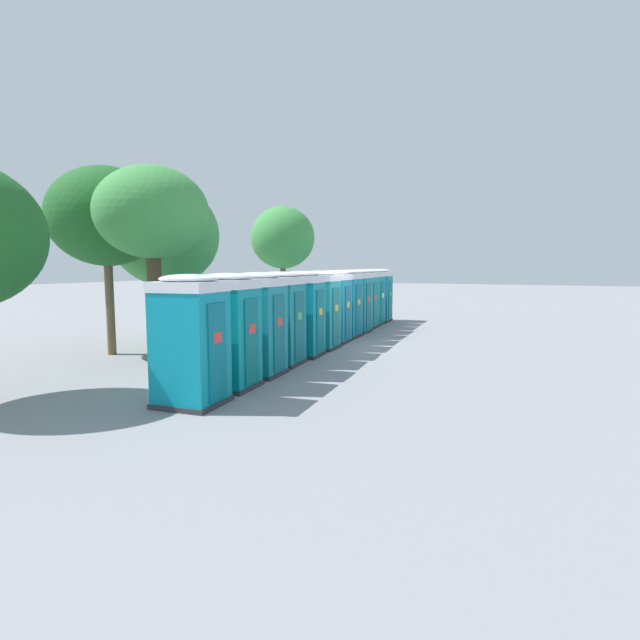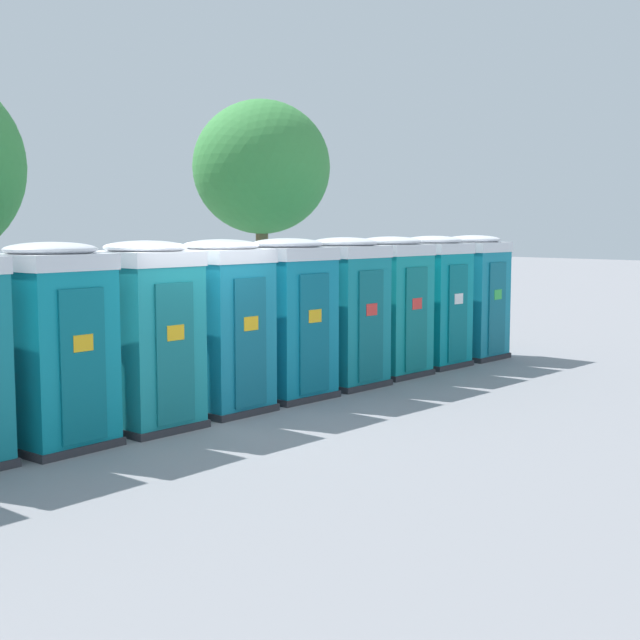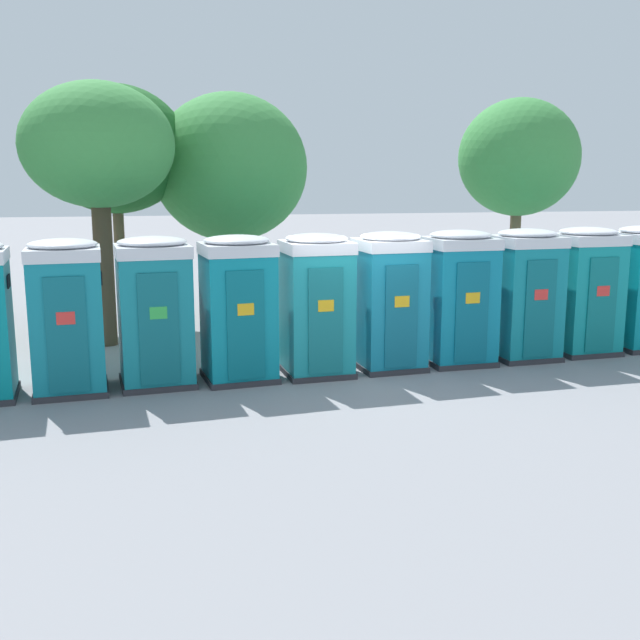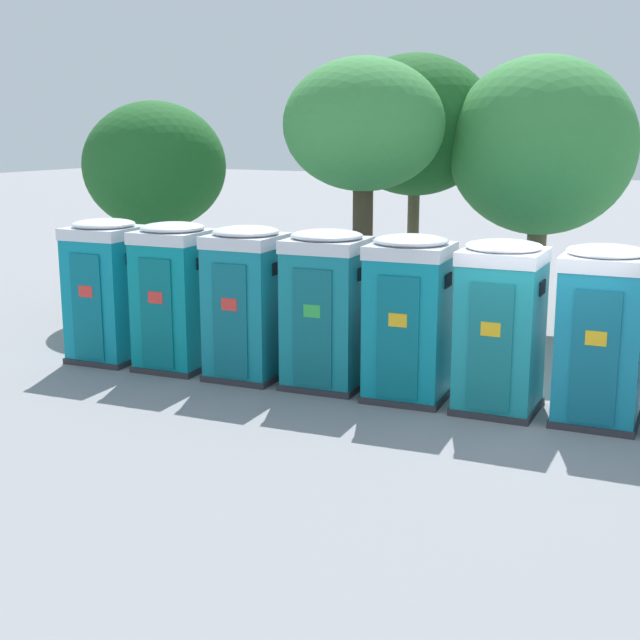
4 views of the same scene
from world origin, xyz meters
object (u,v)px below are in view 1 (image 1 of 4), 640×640
at_px(portapotty_8, 355,301).
at_px(street_tree_3, 283,238).
at_px(portapotty_5, 319,309).
at_px(portapotty_1, 228,331).
at_px(portapotty_3, 279,318).
at_px(portapotty_2, 258,324).
at_px(portapotty_7, 344,303).
at_px(portapotty_6, 332,306).
at_px(portapotty_9, 363,299).
at_px(portapotty_11, 379,295).
at_px(street_tree_4, 165,236).
at_px(portapotty_0, 191,340).
at_px(portapotty_10, 370,297).
at_px(street_tree_1, 106,217).
at_px(street_tree_2, 152,214).
at_px(portapotty_4, 302,313).

height_order(portapotty_8, street_tree_3, street_tree_3).
bearing_deg(portapotty_5, portapotty_1, -176.35).
bearing_deg(portapotty_3, portapotty_2, -173.25).
xyz_separation_m(portapotty_5, portapotty_7, (2.81, 0.25, -0.00)).
height_order(portapotty_6, portapotty_7, same).
distance_m(portapotty_9, portapotty_11, 2.82).
relative_size(portapotty_3, portapotty_8, 1.00).
distance_m(portapotty_7, street_tree_4, 6.85).
bearing_deg(street_tree_4, portapotty_5, -80.14).
xyz_separation_m(portapotty_5, street_tree_4, (-0.94, 5.43, 2.44)).
relative_size(portapotty_3, portapotty_9, 1.00).
distance_m(portapotty_3, street_tree_4, 6.33).
bearing_deg(street_tree_4, portapotty_1, -128.96).
distance_m(portapotty_0, portapotty_11, 15.51).
bearing_deg(portapotty_7, street_tree_3, 52.86).
bearing_deg(portapotty_2, street_tree_4, 60.06).
xyz_separation_m(portapotty_9, portapotty_10, (1.41, 0.12, 0.00)).
bearing_deg(street_tree_1, portapotty_9, -27.60).
height_order(portapotty_0, portapotty_3, same).
distance_m(portapotty_7, portapotty_10, 4.23).
xyz_separation_m(portapotty_0, portapotty_6, (8.44, 0.63, -0.00)).
relative_size(portapotty_1, portapotty_3, 1.00).
height_order(portapotty_7, street_tree_2, street_tree_2).
bearing_deg(portapotty_9, portapotty_2, -175.56).
xyz_separation_m(portapotty_1, street_tree_4, (4.68, 5.79, 2.44)).
xyz_separation_m(street_tree_3, street_tree_4, (-7.12, 0.75, -0.26)).
xyz_separation_m(portapotty_4, street_tree_3, (7.58, 4.76, 2.69)).
bearing_deg(portapotty_1, portapotty_6, 4.07).
bearing_deg(portapotty_1, portapotty_7, 4.12).
bearing_deg(portapotty_3, street_tree_4, 71.25).
bearing_deg(portapotty_8, portapotty_6, -175.99).
bearing_deg(portapotty_10, street_tree_2, 166.03).
xyz_separation_m(portapotty_0, portapotty_4, (5.63, 0.42, -0.00)).
bearing_deg(portapotty_7, portapotty_4, -175.70).
bearing_deg(portapotty_7, portapotty_0, -175.74).
bearing_deg(portapotty_9, street_tree_4, 143.10).
xyz_separation_m(portapotty_0, portapotty_10, (14.06, 1.11, 0.00)).
bearing_deg(portapotty_9, portapotty_1, -175.61).
relative_size(portapotty_1, portapotty_11, 1.00).
bearing_deg(portapotty_8, street_tree_4, 135.37).
bearing_deg(street_tree_1, portapotty_4, -67.99).
distance_m(portapotty_2, street_tree_4, 7.01).
relative_size(portapotty_7, portapotty_8, 1.00).
relative_size(portapotty_4, portapotty_9, 1.00).
relative_size(portapotty_11, street_tree_3, 0.47).
relative_size(portapotty_5, portapotty_9, 1.00).
height_order(portapotty_1, street_tree_4, street_tree_4).
xyz_separation_m(portapotty_7, street_tree_1, (-6.40, 5.07, 2.85)).
relative_size(portapotty_5, portapotty_6, 1.00).
relative_size(portapotty_6, portapotty_8, 1.00).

